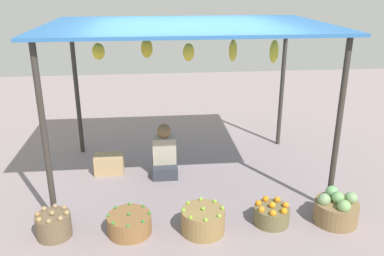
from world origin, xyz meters
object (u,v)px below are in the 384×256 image
Objects in this scene: basket_cabbages at (336,209)px; wooden_crate_near_vendor at (109,164)px; vendor_person at (164,155)px; basket_green_chilies at (129,224)px; basket_potatoes at (54,225)px; basket_oranges at (272,214)px; basket_limes at (203,221)px.

basket_cabbages reaches higher than wooden_crate_near_vendor.
vendor_person is 1.53× the size of basket_cabbages.
basket_green_chilies is 0.98× the size of basket_cabbages.
basket_cabbages reaches higher than basket_potatoes.
basket_oranges is 2.56m from wooden_crate_near_vendor.
vendor_person reaches higher than basket_limes.
basket_green_chilies is at bearing -179.23° from basket_oranges.
basket_cabbages is at bearing -37.05° from vendor_person.
vendor_person is at bearing 130.00° from basket_oranges.
basket_limes is 1.19× the size of basket_oranges.
basket_limes is at bearing -53.86° from wooden_crate_near_vendor.
basket_limes is at bearing -4.38° from basket_green_chilies.
basket_potatoes is 0.84m from basket_green_chilies.
basket_cabbages is (1.98, -1.49, -0.13)m from vendor_person.
basket_oranges is (1.67, 0.02, 0.00)m from basket_green_chilies.
basket_limes is 1.18× the size of wooden_crate_near_vendor.
wooden_crate_near_vendor is at bearing 126.14° from basket_limes.
basket_limes is (1.68, -0.08, -0.00)m from basket_potatoes.
basket_oranges is at bearing 5.96° from basket_limes.
basket_limes is at bearing -76.10° from vendor_person.
basket_oranges is at bearing -37.49° from wooden_crate_near_vendor.
basket_limes is (0.38, -1.53, -0.16)m from vendor_person.
basket_potatoes is at bearing -132.07° from vendor_person.
basket_potatoes is 0.93× the size of basket_oranges.
basket_limes is 1.60m from basket_cabbages.
basket_limes is 2.04m from wooden_crate_near_vendor.
basket_green_chilies is at bearing 179.31° from basket_cabbages.
basket_potatoes is 0.92× the size of wooden_crate_near_vendor.
basket_cabbages is at bearing 1.25° from basket_limes.
basket_cabbages is at bearing -29.90° from wooden_crate_near_vendor.
basket_potatoes is at bearing 177.15° from basket_limes.
basket_potatoes is at bearing -179.93° from basket_oranges.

